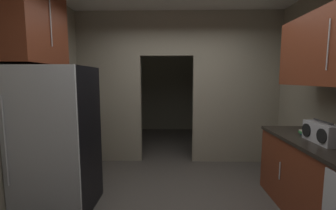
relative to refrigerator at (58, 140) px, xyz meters
name	(u,v)px	position (x,y,z in m)	size (l,w,h in m)	color
kitchen_partition	(180,84)	(1.51, 1.67, 0.63)	(3.75, 0.12, 2.80)	gray
adjoining_room_shell	(177,86)	(1.46, 3.61, 0.54)	(3.75, 2.81, 2.80)	gray
refrigerator	(58,140)	(0.00, 0.00, 0.00)	(0.81, 0.75, 1.72)	black
lower_cabinet_run	(335,192)	(3.00, -0.40, -0.41)	(0.67, 2.15, 0.90)	maroon
upper_cabinet_fridgeside	(35,20)	(-0.23, 0.10, 1.41)	(0.36, 0.89, 1.03)	maroon
boombox	(322,133)	(2.97, -0.18, 0.14)	(0.18, 0.44, 0.24)	#B2B2B7
book_stack	(307,133)	(2.99, 0.12, 0.07)	(0.12, 0.15, 0.06)	#2D609E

